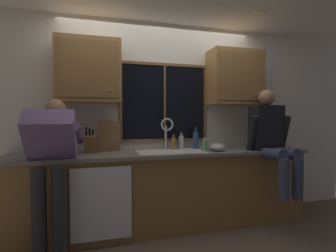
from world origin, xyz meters
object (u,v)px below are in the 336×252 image
person_sitting_on_counter (271,136)px  bottle_green_glass (196,140)px  bottle_tall_clear (174,143)px  person_standing (52,157)px  cutting_board (109,136)px  knife_block (90,144)px  bottle_amber_small (181,142)px  mixing_bowl (217,147)px  soap_dispenser (205,146)px

person_sitting_on_counter → bottle_green_glass: bearing=151.6°
person_sitting_on_counter → bottle_tall_clear: person_sitting_on_counter is taller
person_standing → cutting_board: (0.55, 0.51, 0.16)m
knife_block → bottle_tall_clear: 1.02m
bottle_green_glass → knife_block: bearing=-177.4°
bottle_green_glass → bottle_amber_small: size_ratio=1.29×
bottle_green_glass → mixing_bowl: bearing=-59.3°
mixing_bowl → bottle_green_glass: 0.34m
mixing_bowl → bottle_amber_small: bottle_amber_small is taller
person_standing → knife_block: 0.53m
mixing_bowl → soap_dispenser: (-0.17, 0.01, 0.02)m
person_standing → bottle_tall_clear: (1.36, 0.46, 0.05)m
person_standing → bottle_green_glass: (1.66, 0.47, 0.09)m
person_standing → bottle_amber_small: bearing=18.9°
person_sitting_on_counter → knife_block: person_sitting_on_counter is taller
person_standing → soap_dispenser: person_standing is taller
cutting_board → soap_dispenser: size_ratio=2.25×
knife_block → mixing_bowl: 1.51m
person_sitting_on_counter → knife_block: 2.17m
cutting_board → bottle_green_glass: (1.11, -0.04, -0.07)m
bottle_green_glass → bottle_tall_clear: 0.30m
person_standing → cutting_board: bearing=42.4°
knife_block → cutting_board: size_ratio=0.85×
person_standing → bottle_amber_small: size_ratio=6.86×
bottle_tall_clear → bottle_amber_small: size_ratio=0.90×
bottle_amber_small → bottle_green_glass: bearing=-12.0°
mixing_bowl → person_standing: bearing=-174.4°
knife_block → soap_dispenser: size_ratio=1.92×
cutting_board → mixing_bowl: bearing=-14.4°
person_standing → bottle_green_glass: bearing=15.7°
bottle_tall_clear → bottle_amber_small: bottle_amber_small is taller
person_standing → person_sitting_on_counter: (2.48, 0.03, 0.16)m
mixing_bowl → bottle_green_glass: size_ratio=0.70×
person_sitting_on_counter → soap_dispenser: person_sitting_on_counter is taller
person_sitting_on_counter → bottle_amber_small: (-1.00, 0.48, -0.09)m
mixing_bowl → bottle_green_glass: bearing=120.7°
knife_block → bottle_tall_clear: bearing=3.3°
bottle_tall_clear → bottle_amber_small: (0.12, 0.04, 0.01)m
knife_block → bottle_amber_small: size_ratio=1.45×
bottle_green_glass → soap_dispenser: bearing=-89.2°
knife_block → soap_dispenser: knife_block is taller
person_sitting_on_counter → bottle_amber_small: bearing=154.4°
cutting_board → mixing_bowl: 1.32m
cutting_board → bottle_tall_clear: bearing=-3.1°
person_sitting_on_counter → mixing_bowl: 0.68m
bottle_green_glass → person_sitting_on_counter: bearing=-28.4°
person_sitting_on_counter → knife_block: (-2.14, 0.38, -0.08)m
person_sitting_on_counter → soap_dispenser: size_ratio=7.53×
person_sitting_on_counter → bottle_tall_clear: (-1.12, 0.44, -0.10)m
cutting_board → bottle_green_glass: size_ratio=1.32×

